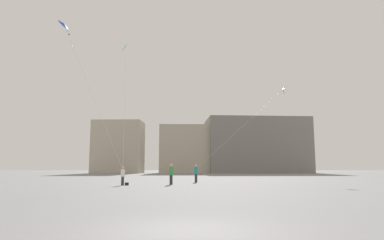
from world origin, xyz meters
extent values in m
plane|color=slate|center=(0.00, 0.00, 0.00)|extent=(300.00, 300.00, 0.00)
cylinder|color=#2D2D33|center=(-5.95, 20.53, 0.36)|extent=(0.24, 0.24, 0.72)
cylinder|color=white|center=(-5.95, 20.53, 1.04)|extent=(0.35, 0.35, 0.63)
sphere|color=tan|center=(-5.95, 20.53, 1.47)|extent=(0.24, 0.24, 0.24)
cylinder|color=#2D2D33|center=(0.39, 26.61, 0.41)|extent=(0.27, 0.27, 0.82)
cylinder|color=teal|center=(0.39, 26.61, 1.17)|extent=(0.39, 0.39, 0.71)
sphere|color=tan|center=(0.39, 26.61, 1.66)|extent=(0.27, 0.27, 0.27)
cylinder|color=#2D2D33|center=(-1.88, 21.83, 0.42)|extent=(0.27, 0.27, 0.83)
cylinder|color=#388C47|center=(-1.88, 21.83, 1.19)|extent=(0.40, 0.40, 0.72)
sphere|color=tan|center=(-1.88, 21.83, 1.69)|extent=(0.27, 0.27, 0.27)
cone|color=red|center=(12.38, 36.46, 12.11)|extent=(0.73, 0.85, 0.59)
sphere|color=red|center=(12.39, 36.32, 11.90)|extent=(0.10, 0.10, 0.10)
sphere|color=red|center=(12.41, 36.18, 11.69)|extent=(0.10, 0.10, 0.10)
sphere|color=red|center=(12.42, 36.04, 11.48)|extent=(0.10, 0.10, 0.10)
cylinder|color=silver|center=(6.38, 31.53, 6.71)|extent=(12.01, 9.87, 10.82)
cone|color=blue|center=(-9.02, 13.86, 11.55)|extent=(0.86, 1.02, 0.73)
sphere|color=blue|center=(-8.92, 13.96, 11.34)|extent=(0.10, 0.10, 0.10)
sphere|color=blue|center=(-8.82, 14.05, 11.13)|extent=(0.10, 0.10, 0.10)
sphere|color=blue|center=(-8.72, 14.15, 10.92)|extent=(0.10, 0.10, 0.10)
cylinder|color=silver|center=(-7.49, 17.19, 6.43)|extent=(3.10, 6.69, 10.26)
pyramid|color=#1EB2C6|center=(-7.23, 26.34, 14.65)|extent=(0.73, 0.98, 0.52)
sphere|color=#1EB2C6|center=(-7.31, 26.25, 14.42)|extent=(0.10, 0.10, 0.10)
sphere|color=#1EB2C6|center=(-7.41, 26.15, 14.21)|extent=(0.10, 0.10, 0.10)
sphere|color=#1EB2C6|center=(-7.50, 26.05, 14.00)|extent=(0.10, 0.10, 0.10)
cylinder|color=silver|center=(-6.58, 23.44, 7.97)|extent=(1.28, 5.84, 13.34)
cube|color=#B2A893|center=(-19.00, 76.90, 6.54)|extent=(12.21, 8.73, 13.08)
cube|color=#B2A893|center=(-1.00, 80.56, 6.14)|extent=(15.97, 11.00, 12.27)
cube|color=gray|center=(17.00, 82.75, 7.21)|extent=(27.45, 16.42, 14.43)
cube|color=black|center=(-5.60, 20.63, 0.12)|extent=(0.33, 0.17, 0.24)
camera|label=1|loc=(0.15, -8.65, 1.57)|focal=31.48mm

